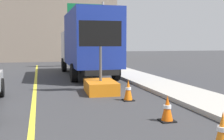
{
  "coord_description": "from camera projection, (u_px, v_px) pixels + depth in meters",
  "views": [
    {
      "loc": [
        0.2,
        0.36,
        1.88
      ],
      "look_at": [
        1.45,
        5.05,
        1.4
      ],
      "focal_mm": 43.85,
      "sensor_mm": 36.0,
      "label": 1
    }
  ],
  "objects": [
    {
      "name": "highway_guide_sign",
      "position": [
        93.0,
        23.0,
        20.71
      ],
      "size": [
        2.79,
        0.18,
        5.0
      ],
      "color": "gray",
      "rests_on": "ground"
    },
    {
      "name": "traffic_cone_mid_lane",
      "position": [
        167.0,
        109.0,
        6.54
      ],
      "size": [
        0.36,
        0.36,
        0.63
      ],
      "color": "black",
      "rests_on": "ground"
    },
    {
      "name": "box_truck",
      "position": [
        88.0,
        43.0,
        15.26
      ],
      "size": [
        2.43,
        7.82,
        3.5
      ],
      "color": "black",
      "rests_on": "ground"
    },
    {
      "name": "traffic_cone_far_lane",
      "position": [
        128.0,
        90.0,
        8.91
      ],
      "size": [
        0.36,
        0.36,
        0.7
      ],
      "color": "black",
      "rests_on": "ground"
    },
    {
      "name": "arrow_board_trailer",
      "position": [
        101.0,
        80.0,
        10.32
      ],
      "size": [
        1.6,
        1.85,
        2.7
      ],
      "color": "orange",
      "rests_on": "ground"
    },
    {
      "name": "traffic_cone_near_sign",
      "position": [
        222.0,
        132.0,
        4.7
      ],
      "size": [
        0.36,
        0.36,
        0.72
      ],
      "color": "black",
      "rests_on": "ground"
    },
    {
      "name": "far_building_block",
      "position": [
        44.0,
        29.0,
        31.28
      ],
      "size": [
        14.7,
        9.31,
        6.9
      ],
      "primitive_type": "cube",
      "color": "gray",
      "rests_on": "ground"
    },
    {
      "name": "lane_center_stripe",
      "position": [
        31.0,
        135.0,
        5.56
      ],
      "size": [
        0.14,
        36.0,
        0.01
      ],
      "primitive_type": "cube",
      "color": "yellow",
      "rests_on": "ground"
    }
  ]
}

